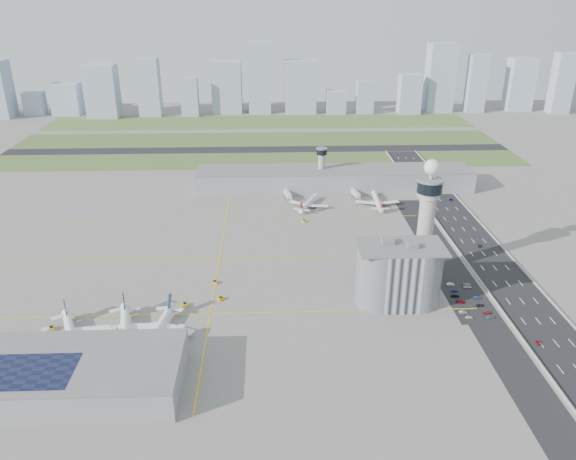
{
  "coord_description": "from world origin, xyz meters",
  "views": [
    {
      "loc": [
        -11.25,
        -261.85,
        145.36
      ],
      "look_at": [
        0.0,
        35.0,
        15.0
      ],
      "focal_mm": 35.0,
      "sensor_mm": 36.0,
      "label": 1
    }
  ],
  "objects_px": {
    "tug_4": "(304,221)",
    "car_lot_8": "(480,305)",
    "airplane_near_a": "(70,330)",
    "car_lot_2": "(461,302)",
    "car_lot_6": "(491,317)",
    "airplane_far_b": "(377,198)",
    "jet_bridge_near_0": "(30,351)",
    "tug_3": "(215,282)",
    "car_lot_10": "(467,287)",
    "car_lot_5": "(451,284)",
    "car_lot_3": "(455,296)",
    "control_tower": "(427,214)",
    "car_lot_1": "(463,312)",
    "tug_2": "(221,298)",
    "car_hw_2": "(451,200)",
    "car_lot_11": "(467,284)",
    "admin_building": "(399,275)",
    "car_lot_9": "(477,298)",
    "jet_bridge_near_1": "(102,350)",
    "car_hw_1": "(479,246)",
    "airplane_near_b": "(124,326)",
    "airplane_far_a": "(308,200)",
    "jet_bridge_near_2": "(173,348)",
    "airplane_near_c": "(158,324)",
    "tug_1": "(185,304)",
    "car_lot_7": "(487,313)",
    "car_lot_4": "(454,291)",
    "tug_0": "(51,328)",
    "tug_5": "(374,209)",
    "car_hw_4": "(412,173)",
    "car_lot_0": "(469,317)",
    "car_hw_0": "(538,343)"
  },
  "relations": [
    {
      "from": "control_tower",
      "to": "car_lot_1",
      "type": "bearing_deg",
      "value": -76.72
    },
    {
      "from": "airplane_near_b",
      "to": "car_lot_4",
      "type": "relative_size",
      "value": 12.22
    },
    {
      "from": "tug_2",
      "to": "tug_5",
      "type": "height_order",
      "value": "tug_2"
    },
    {
      "from": "control_tower",
      "to": "jet_bridge_near_0",
      "type": "relative_size",
      "value": 4.61
    },
    {
      "from": "airplane_near_b",
      "to": "car_lot_2",
      "type": "distance_m",
      "value": 161.69
    },
    {
      "from": "admin_building",
      "to": "car_hw_1",
      "type": "xyz_separation_m",
      "value": [
        64.01,
        61.71,
        -14.71
      ]
    },
    {
      "from": "airplane_near_b",
      "to": "tug_1",
      "type": "relative_size",
      "value": 12.55
    },
    {
      "from": "admin_building",
      "to": "jet_bridge_near_0",
      "type": "height_order",
      "value": "admin_building"
    },
    {
      "from": "car_lot_6",
      "to": "tug_4",
      "type": "bearing_deg",
      "value": 25.81
    },
    {
      "from": "car_lot_3",
      "to": "airplane_far_b",
      "type": "bearing_deg",
      "value": 9.95
    },
    {
      "from": "car_lot_11",
      "to": "car_hw_2",
      "type": "relative_size",
      "value": 0.93
    },
    {
      "from": "jet_bridge_near_1",
      "to": "car_hw_1",
      "type": "height_order",
      "value": "jet_bridge_near_1"
    },
    {
      "from": "tug_2",
      "to": "car_lot_6",
      "type": "bearing_deg",
      "value": 38.39
    },
    {
      "from": "car_hw_1",
      "to": "car_lot_7",
      "type": "bearing_deg",
      "value": -98.23
    },
    {
      "from": "jet_bridge_near_0",
      "to": "car_lot_7",
      "type": "xyz_separation_m",
      "value": [
        206.45,
        26.22,
        -2.22
      ]
    },
    {
      "from": "control_tower",
      "to": "tug_5",
      "type": "bearing_deg",
      "value": 95.47
    },
    {
      "from": "airplane_far_b",
      "to": "jet_bridge_near_0",
      "type": "xyz_separation_m",
      "value": [
        -179.93,
        -172.92,
        -2.38
      ]
    },
    {
      "from": "airplane_far_a",
      "to": "control_tower",
      "type": "bearing_deg",
      "value": -128.94
    },
    {
      "from": "tug_2",
      "to": "car_hw_0",
      "type": "bearing_deg",
      "value": 31.08
    },
    {
      "from": "tug_1",
      "to": "car_lot_11",
      "type": "bearing_deg",
      "value": -93.45
    },
    {
      "from": "airplane_near_a",
      "to": "car_lot_10",
      "type": "height_order",
      "value": "airplane_near_a"
    },
    {
      "from": "car_lot_10",
      "to": "car_hw_2",
      "type": "bearing_deg",
      "value": -10.66
    },
    {
      "from": "airplane_near_b",
      "to": "airplane_far_a",
      "type": "height_order",
      "value": "airplane_near_b"
    },
    {
      "from": "car_lot_9",
      "to": "car_hw_4",
      "type": "distance_m",
      "value": 202.85
    },
    {
      "from": "airplane_far_b",
      "to": "car_lot_0",
      "type": "relative_size",
      "value": 10.58
    },
    {
      "from": "tug_5",
      "to": "jet_bridge_near_2",
      "type": "bearing_deg",
      "value": -39.06
    },
    {
      "from": "car_lot_10",
      "to": "car_hw_1",
      "type": "bearing_deg",
      "value": -23.09
    },
    {
      "from": "tug_4",
      "to": "car_lot_8",
      "type": "distance_m",
      "value": 135.83
    },
    {
      "from": "tug_3",
      "to": "car_lot_0",
      "type": "relative_size",
      "value": 0.9
    },
    {
      "from": "admin_building",
      "to": "car_lot_9",
      "type": "bearing_deg",
      "value": 1.75
    },
    {
      "from": "car_lot_3",
      "to": "car_lot_6",
      "type": "bearing_deg",
      "value": -148.6
    },
    {
      "from": "control_tower",
      "to": "airplane_near_b",
      "type": "relative_size",
      "value": 1.53
    },
    {
      "from": "tug_0",
      "to": "car_lot_6",
      "type": "bearing_deg",
      "value": -14.38
    },
    {
      "from": "airplane_far_a",
      "to": "airplane_far_b",
      "type": "relative_size",
      "value": 0.93
    },
    {
      "from": "tug_4",
      "to": "car_hw_2",
      "type": "bearing_deg",
      "value": 155.7
    },
    {
      "from": "car_lot_1",
      "to": "airplane_near_c",
      "type": "bearing_deg",
      "value": 92.3
    },
    {
      "from": "car_lot_6",
      "to": "airplane_near_c",
      "type": "bearing_deg",
      "value": 84.73
    },
    {
      "from": "tug_5",
      "to": "car_lot_3",
      "type": "relative_size",
      "value": 0.66
    },
    {
      "from": "car_hw_4",
      "to": "airplane_far_b",
      "type": "bearing_deg",
      "value": -121.27
    },
    {
      "from": "tug_1",
      "to": "car_lot_7",
      "type": "xyz_separation_m",
      "value": [
        146.51,
        -12.61,
        -0.34
      ]
    },
    {
      "from": "airplane_near_a",
      "to": "car_hw_4",
      "type": "height_order",
      "value": "airplane_near_a"
    },
    {
      "from": "airplane_far_b",
      "to": "jet_bridge_near_0",
      "type": "relative_size",
      "value": 2.67
    },
    {
      "from": "tug_3",
      "to": "car_lot_10",
      "type": "height_order",
      "value": "tug_3"
    },
    {
      "from": "airplane_near_a",
      "to": "car_lot_2",
      "type": "distance_m",
      "value": 185.03
    },
    {
      "from": "car_lot_6",
      "to": "tug_5",
      "type": "bearing_deg",
      "value": 4.07
    },
    {
      "from": "airplane_near_c",
      "to": "car_lot_6",
      "type": "distance_m",
      "value": 155.51
    },
    {
      "from": "airplane_near_a",
      "to": "car_lot_4",
      "type": "bearing_deg",
      "value": 77.68
    },
    {
      "from": "tug_3",
      "to": "car_lot_5",
      "type": "height_order",
      "value": "tug_3"
    },
    {
      "from": "jet_bridge_near_2",
      "to": "car_lot_9",
      "type": "distance_m",
      "value": 151.82
    },
    {
      "from": "airplane_far_a",
      "to": "airplane_near_c",
      "type": "bearing_deg",
      "value": 176.16
    }
  ]
}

